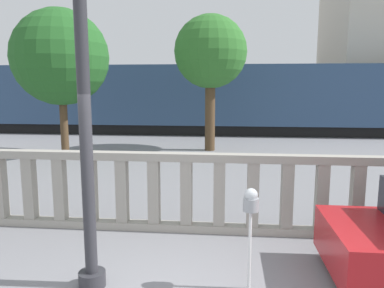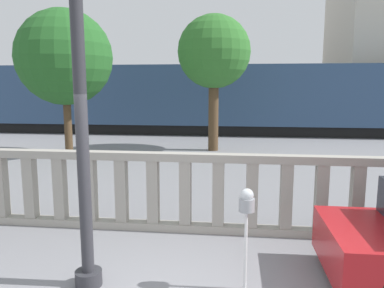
{
  "view_description": "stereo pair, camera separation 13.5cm",
  "coord_description": "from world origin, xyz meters",
  "px_view_note": "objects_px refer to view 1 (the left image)",
  "views": [
    {
      "loc": [
        0.73,
        -3.7,
        2.61
      ],
      "look_at": [
        0.0,
        3.69,
        1.43
      ],
      "focal_mm": 35.0,
      "sensor_mm": 36.0,
      "label": 1
    },
    {
      "loc": [
        0.87,
        -3.69,
        2.61
      ],
      "look_at": [
        0.0,
        3.69,
        1.43
      ],
      "focal_mm": 35.0,
      "sensor_mm": 36.0,
      "label": 2
    }
  ],
  "objects_px": {
    "train_near": "(221,98)",
    "train_far": "(141,95)",
    "parking_meter": "(251,207)",
    "tree_left": "(210,53)",
    "tree_right": "(60,58)"
  },
  "relations": [
    {
      "from": "train_near",
      "to": "train_far",
      "type": "bearing_deg",
      "value": 125.09
    },
    {
      "from": "train_near",
      "to": "parking_meter",
      "type": "bearing_deg",
      "value": -87.35
    },
    {
      "from": "train_far",
      "to": "train_near",
      "type": "bearing_deg",
      "value": -54.91
    },
    {
      "from": "train_near",
      "to": "tree_left",
      "type": "bearing_deg",
      "value": -93.2
    },
    {
      "from": "parking_meter",
      "to": "tree_left",
      "type": "relative_size",
      "value": 0.25
    },
    {
      "from": "train_near",
      "to": "train_far",
      "type": "height_order",
      "value": "train_near"
    },
    {
      "from": "train_near",
      "to": "tree_left",
      "type": "distance_m",
      "value": 5.82
    },
    {
      "from": "train_near",
      "to": "tree_right",
      "type": "xyz_separation_m",
      "value": [
        -5.55,
        -7.26,
        1.67
      ]
    },
    {
      "from": "tree_right",
      "to": "parking_meter",
      "type": "bearing_deg",
      "value": -53.63
    },
    {
      "from": "train_near",
      "to": "tree_right",
      "type": "bearing_deg",
      "value": -127.39
    },
    {
      "from": "train_near",
      "to": "train_far",
      "type": "relative_size",
      "value": 1.12
    },
    {
      "from": "tree_left",
      "to": "tree_right",
      "type": "height_order",
      "value": "tree_left"
    },
    {
      "from": "parking_meter",
      "to": "train_far",
      "type": "bearing_deg",
      "value": 106.22
    },
    {
      "from": "train_near",
      "to": "tree_left",
      "type": "height_order",
      "value": "tree_left"
    },
    {
      "from": "parking_meter",
      "to": "train_far",
      "type": "distance_m",
      "value": 26.21
    }
  ]
}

